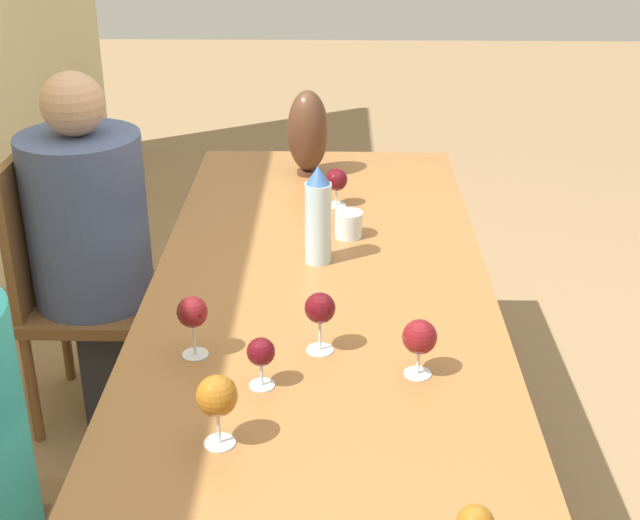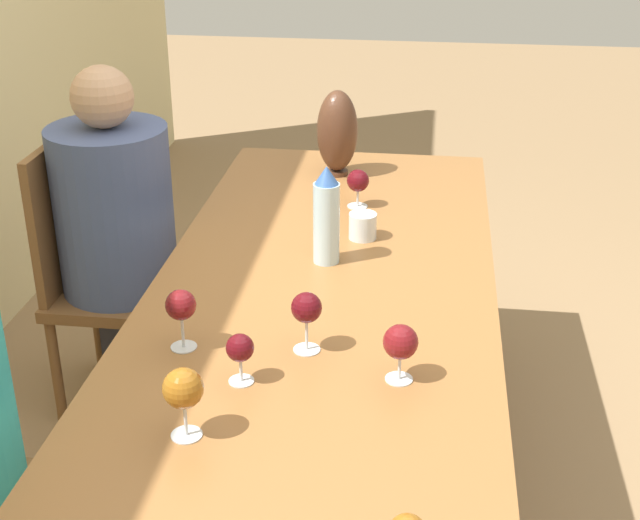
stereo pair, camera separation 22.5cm
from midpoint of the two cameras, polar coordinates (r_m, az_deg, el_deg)
The scene contains 13 objects.
ground_plane at distance 2.78m, azimuth 2.55°, elevation -16.05°, with size 14.00×14.00×0.00m, color #937551.
dining_table at distance 2.38m, azimuth 2.87°, elevation -3.43°, with size 2.24×0.91×0.77m.
water_bottle at distance 2.43m, azimuth 3.08°, elevation 2.76°, with size 0.07×0.07×0.28m.
water_tumbler at distance 2.62m, azimuth 5.22°, elevation 2.13°, with size 0.08×0.08×0.08m.
vase at distance 3.09m, azimuth 3.22°, elevation 8.17°, with size 0.14×0.14×0.30m.
wine_glass_0 at distance 2.01m, azimuth 2.35°, elevation -3.25°, with size 0.07×0.07×0.15m.
wine_glass_1 at distance 1.73m, azimuth -5.06°, elevation -8.37°, with size 0.08×0.08×0.15m.
wine_glass_2 at distance 2.83m, azimuth 4.73°, elevation 4.98°, with size 0.07×0.07×0.12m.
wine_glass_3 at distance 1.90m, azimuth -1.76°, elevation -5.83°, with size 0.06×0.06×0.12m.
wine_glass_5 at distance 2.02m, azimuth -5.77°, elevation -3.06°, with size 0.07×0.07×0.15m.
wine_glass_6 at distance 1.92m, azimuth 8.55°, elevation -5.37°, with size 0.08×0.08×0.13m.
chair_far at distance 3.11m, azimuth -11.94°, elevation -0.78°, with size 0.44×0.44×0.95m.
person_far at distance 3.02m, azimuth -10.54°, elevation 1.48°, with size 0.39×0.39×1.21m.
Camera 2 is at (-2.07, -0.27, 1.84)m, focal length 50.00 mm.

